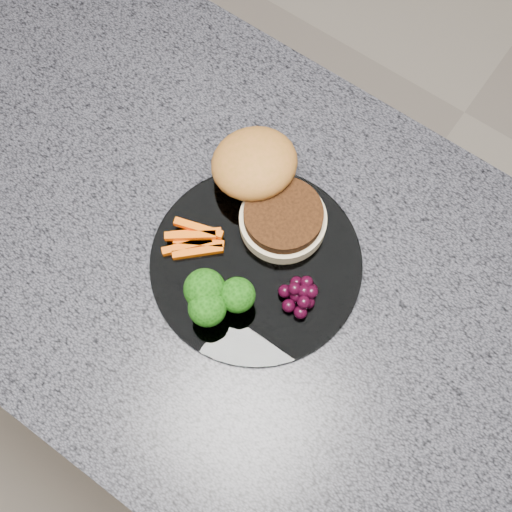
{
  "coord_description": "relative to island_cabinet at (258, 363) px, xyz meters",
  "views": [
    {
      "loc": [
        0.17,
        -0.24,
        1.72
      ],
      "look_at": [
        -0.01,
        0.01,
        0.93
      ],
      "focal_mm": 50.0,
      "sensor_mm": 36.0,
      "label": 1
    }
  ],
  "objects": [
    {
      "name": "burger",
      "position": [
        -0.06,
        0.09,
        0.5
      ],
      "size": [
        0.2,
        0.16,
        0.06
      ],
      "rotation": [
        0.0,
        0.0,
        -0.24
      ],
      "color": "beige",
      "rests_on": "plate"
    },
    {
      "name": "broccoli",
      "position": [
        -0.02,
        -0.06,
        0.51
      ],
      "size": [
        0.08,
        0.08,
        0.06
      ],
      "rotation": [
        0.0,
        0.0,
        0.25
      ],
      "color": "#588932",
      "rests_on": "plate"
    },
    {
      "name": "countertop",
      "position": [
        0.0,
        0.0,
        0.45
      ],
      "size": [
        1.2,
        0.6,
        0.04
      ],
      "primitive_type": "cube",
      "color": "#4B4B55",
      "rests_on": "island_cabinet"
    },
    {
      "name": "room",
      "position": [
        0.0,
        0.0,
        0.92
      ],
      "size": [
        4.02,
        4.02,
        2.7
      ],
      "color": "#A99F8E",
      "rests_on": "ground"
    },
    {
      "name": "plate",
      "position": [
        -0.01,
        0.01,
        0.47
      ],
      "size": [
        0.26,
        0.26,
        0.01
      ],
      "primitive_type": "cylinder",
      "color": "white",
      "rests_on": "countertop"
    },
    {
      "name": "grape_bunch",
      "position": [
        0.06,
        0.0,
        0.49
      ],
      "size": [
        0.05,
        0.05,
        0.03
      ],
      "rotation": [
        0.0,
        0.0,
        -0.12
      ],
      "color": "black",
      "rests_on": "plate"
    },
    {
      "name": "island_cabinet",
      "position": [
        0.0,
        0.0,
        0.0
      ],
      "size": [
        1.2,
        0.6,
        0.86
      ],
      "primitive_type": "cube",
      "color": "#52361C",
      "rests_on": "ground"
    },
    {
      "name": "carrot_sticks",
      "position": [
        -0.09,
        -0.01,
        0.48
      ],
      "size": [
        0.07,
        0.07,
        0.02
      ],
      "rotation": [
        0.0,
        0.0,
        0.39
      ],
      "color": "#FE5F04",
      "rests_on": "plate"
    }
  ]
}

